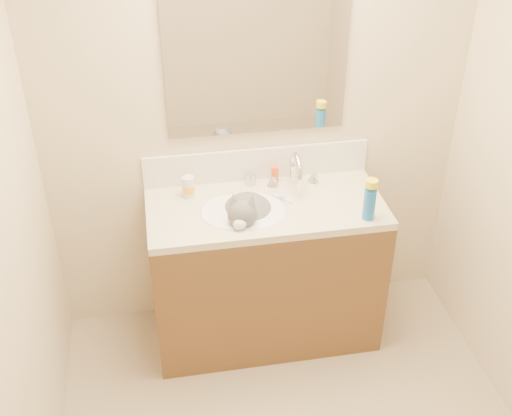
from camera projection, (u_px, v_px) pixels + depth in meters
name	position (u px, v px, depth m)	size (l,w,h in m)	color
room_shell	(324.00, 205.00, 2.08)	(2.24, 2.54, 2.52)	beige
vanity_cabinet	(265.00, 274.00, 3.48)	(1.20, 0.55, 0.82)	brown
counter_slab	(266.00, 208.00, 3.24)	(1.20, 0.55, 0.04)	beige
basin	(244.00, 222.00, 3.23)	(0.45, 0.36, 0.14)	white
faucet	(295.00, 173.00, 3.32)	(0.28, 0.20, 0.21)	silver
cat	(247.00, 216.00, 3.21)	(0.36, 0.42, 0.31)	#535153
backsplash	(257.00, 164.00, 3.40)	(1.20, 0.02, 0.18)	silver
mirror	(257.00, 57.00, 3.07)	(0.90, 0.02, 0.80)	white
pill_bottle	(188.00, 187.00, 3.27)	(0.06, 0.06, 0.11)	silver
pill_label	(189.00, 188.00, 3.27)	(0.06, 0.06, 0.04)	#F6A829
silver_jar	(251.00, 179.00, 3.38)	(0.05, 0.05, 0.06)	#B7B7BC
amber_bottle	(275.00, 175.00, 3.38)	(0.04, 0.04, 0.10)	#DE4C1A
toothbrush	(282.00, 199.00, 3.27)	(0.01, 0.13, 0.01)	silver
toothbrush_head	(282.00, 198.00, 3.27)	(0.02, 0.03, 0.02)	#67A2DC
spray_can	(369.00, 204.00, 3.08)	(0.06, 0.06, 0.16)	blue
spray_cap	(372.00, 183.00, 3.02)	(0.06, 0.06, 0.04)	yellow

